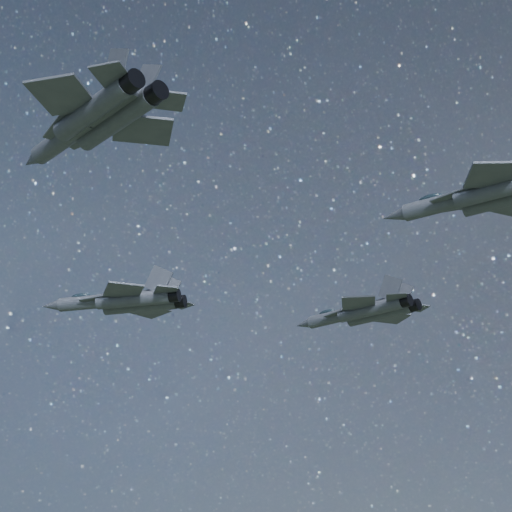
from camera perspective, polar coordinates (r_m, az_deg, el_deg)
The scene contains 4 objects.
jet_lead at distance 102.10m, azimuth -8.70°, elevation -2.98°, with size 18.48×12.11×4.76m.
jet_left at distance 88.37m, azimuth 7.29°, elevation -3.69°, with size 14.95×10.68×3.82m.
jet_right at distance 64.46m, azimuth -10.70°, elevation 8.99°, with size 17.84×12.40×4.48m.
jet_slot at distance 72.67m, azimuth 15.41°, elevation 4.05°, with size 16.96×11.91×4.28m.
Camera 1 is at (50.22, -58.85, 120.55)m, focal length 60.00 mm.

